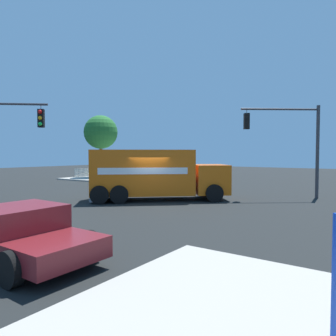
{
  "coord_description": "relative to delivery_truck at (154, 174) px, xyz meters",
  "views": [
    {
      "loc": [
        14.01,
        11.12,
        2.69
      ],
      "look_at": [
        -1.12,
        0.52,
        1.87
      ],
      "focal_mm": 33.92,
      "sensor_mm": 36.0,
      "label": 1
    }
  ],
  "objects": [
    {
      "name": "ground_plane",
      "position": [
        0.65,
        0.11,
        -1.52
      ],
      "size": [
        100.0,
        100.0,
        0.0
      ],
      "primitive_type": "plane",
      "color": "black"
    },
    {
      "name": "sidewalk_corner_near",
      "position": [
        -11.41,
        -11.94,
        -1.45
      ],
      "size": [
        11.06,
        11.06,
        0.14
      ],
      "primitive_type": "cube",
      "color": "#9E998E",
      "rests_on": "ground"
    },
    {
      "name": "delivery_truck",
      "position": [
        0.0,
        0.0,
        0.0
      ],
      "size": [
        7.11,
        7.56,
        2.93
      ],
      "color": "orange",
      "rests_on": "ground"
    },
    {
      "name": "traffic_light_secondary",
      "position": [
        -5.37,
        6.35,
        2.23
      ],
      "size": [
        3.04,
        3.88,
        5.63
      ],
      "color": "#38383D",
      "rests_on": "ground"
    },
    {
      "name": "pickup_maroon",
      "position": [
        10.34,
        3.4,
        -0.79
      ],
      "size": [
        2.28,
        5.21,
        1.38
      ],
      "color": "maroon",
      "rests_on": "ground"
    },
    {
      "name": "pedestrian_near_corner",
      "position": [
        -13.3,
        -13.38,
        -0.43
      ],
      "size": [
        0.33,
        0.5,
        1.67
      ],
      "color": "navy",
      "rests_on": "sidewalk_corner_near"
    },
    {
      "name": "picket_fence_run",
      "position": [
        -11.41,
        -17.23,
        -0.9
      ],
      "size": [
        6.76,
        0.05,
        0.95
      ],
      "color": "silver",
      "rests_on": "sidewalk_corner_near"
    },
    {
      "name": "shade_tree_near",
      "position": [
        -10.05,
        -15.22,
        3.58
      ],
      "size": [
        3.72,
        3.72,
        6.84
      ],
      "color": "brown",
      "rests_on": "sidewalk_corner_near"
    }
  ]
}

